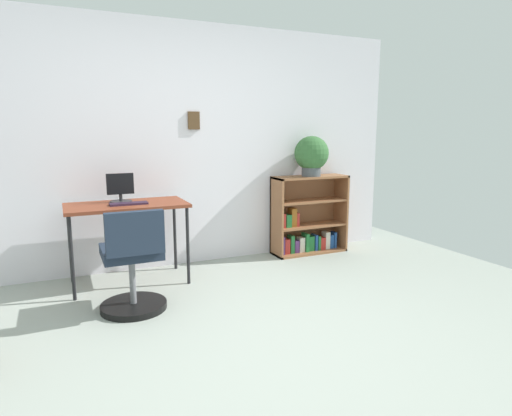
% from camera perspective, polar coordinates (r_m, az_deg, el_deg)
% --- Properties ---
extents(ground_plane, '(6.24, 6.24, 0.00)m').
position_cam_1_polar(ground_plane, '(2.96, 0.19, -18.49)').
color(ground_plane, '#979F96').
extents(wall_back, '(5.20, 0.12, 2.49)m').
position_cam_1_polar(wall_back, '(4.64, -10.99, 7.83)').
color(wall_back, silver).
rests_on(wall_back, ground_plane).
extents(desk, '(1.07, 0.57, 0.75)m').
position_cam_1_polar(desk, '(4.17, -16.43, -0.29)').
color(desk, brown).
rests_on(desk, ground_plane).
extents(monitor, '(0.24, 0.20, 0.27)m').
position_cam_1_polar(monitor, '(4.24, -17.20, 2.32)').
color(monitor, '#262628').
rests_on(monitor, desk).
extents(keyboard, '(0.33, 0.12, 0.02)m').
position_cam_1_polar(keyboard, '(4.10, -16.20, 0.55)').
color(keyboard, '#2C1B2E').
rests_on(keyboard, desk).
extents(office_chair, '(0.52, 0.55, 0.84)m').
position_cam_1_polar(office_chair, '(3.56, -15.69, -7.44)').
color(office_chair, black).
rests_on(office_chair, ground_plane).
extents(bookshelf_low, '(0.88, 0.30, 0.90)m').
position_cam_1_polar(bookshelf_low, '(5.14, 6.55, -1.43)').
color(bookshelf_low, '#8F5B38').
rests_on(bookshelf_low, ground_plane).
extents(potted_plant_on_shelf, '(0.39, 0.39, 0.45)m').
position_cam_1_polar(potted_plant_on_shelf, '(5.01, 7.22, 6.88)').
color(potted_plant_on_shelf, '#474C51').
rests_on(potted_plant_on_shelf, bookshelf_low).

